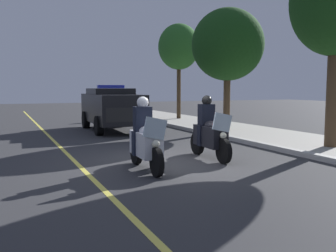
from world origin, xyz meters
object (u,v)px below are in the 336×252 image
object	(u,v)px
police_motorcycle_lead_right	(210,133)
tree_far_back	(228,45)
cyclist_background	(117,106)
tree_behind_suv	(179,47)
police_motorcycle_lead_left	(145,140)
police_suv	(111,107)

from	to	relation	value
police_motorcycle_lead_right	tree_far_back	size ratio (longest dim) A/B	0.41
cyclist_background	police_motorcycle_lead_right	bearing A→B (deg)	-5.13
police_motorcycle_lead_right	tree_behind_suv	bearing A→B (deg)	158.13
police_motorcycle_lead_left	tree_far_back	size ratio (longest dim) A/B	0.41
tree_behind_suv	police_motorcycle_lead_right	bearing A→B (deg)	-21.87
police_motorcycle_lead_right	tree_far_back	world-z (taller)	tree_far_back
tree_far_back	police_motorcycle_lead_left	bearing A→B (deg)	-46.00
police_suv	tree_behind_suv	bearing A→B (deg)	126.12
police_suv	cyclist_background	world-z (taller)	police_suv
tree_far_back	tree_behind_suv	xyz separation A→B (m)	(-6.27, 0.69, 0.54)
police_suv	tree_behind_suv	world-z (taller)	tree_behind_suv
police_motorcycle_lead_left	police_motorcycle_lead_right	size ratio (longest dim) A/B	1.00
cyclist_background	tree_behind_suv	size ratio (longest dim) A/B	0.32
police_motorcycle_lead_left	tree_far_back	world-z (taller)	tree_far_back
police_motorcycle_lead_left	cyclist_background	distance (m)	13.80
tree_far_back	tree_behind_suv	distance (m)	6.33
police_motorcycle_lead_right	cyclist_background	bearing A→B (deg)	174.87
police_suv	cyclist_background	size ratio (longest dim) A/B	2.82
police_motorcycle_lead_right	police_suv	bearing A→B (deg)	-175.54
police_motorcycle_lead_right	cyclist_background	distance (m)	12.85
police_motorcycle_lead_left	tree_far_back	xyz separation A→B (m)	(-5.79, 6.00, 3.07)
police_motorcycle_lead_left	tree_far_back	bearing A→B (deg)	134.00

